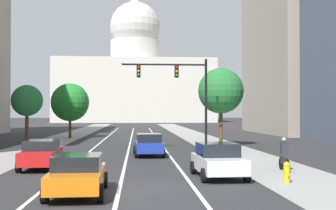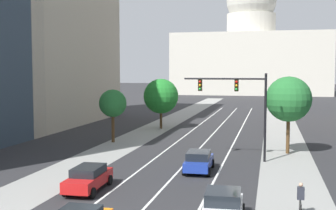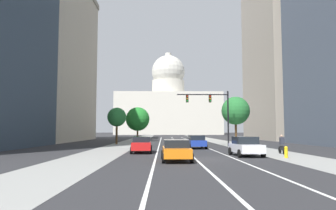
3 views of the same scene
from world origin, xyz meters
name	(u,v)px [view 2 (image 2 of 3)]	position (x,y,z in m)	size (l,w,h in m)	color
ground_plane	(220,127)	(0.00, 40.00, 0.00)	(400.00, 400.00, 0.00)	#2B2B2D
sidewalk_left	(152,130)	(-8.01, 35.00, 0.01)	(4.29, 130.00, 0.01)	gray
sidewalk_right	(283,134)	(8.01, 35.00, 0.01)	(4.29, 130.00, 0.01)	gray
lane_stripe_left	(174,144)	(-2.93, 25.00, 0.01)	(0.16, 90.00, 0.01)	white
lane_stripe_center	(203,145)	(0.00, 25.00, 0.01)	(0.16, 90.00, 0.01)	white
lane_stripe_right	(232,146)	(2.93, 25.00, 0.01)	(0.16, 90.00, 0.01)	white
office_tower_far_left	(36,7)	(-25.82, 38.57, 16.44)	(15.17, 28.86, 32.82)	#B7AD99
capitol_building	(251,52)	(0.00, 125.49, 13.36)	(48.41, 22.45, 38.91)	beige
car_blue	(199,161)	(1.47, 13.58, 0.80)	(2.13, 4.45, 1.54)	#1E389E
car_white	(223,207)	(4.40, 2.90, 0.81)	(2.23, 4.16, 1.59)	silver
car_red	(88,178)	(-4.40, 6.89, 0.80)	(2.08, 4.63, 1.52)	red
traffic_signal_mast	(241,99)	(4.15, 18.22, 5.17)	(6.82, 0.39, 7.25)	black
cyclist	(301,199)	(8.16, 4.95, 0.85)	(0.36, 1.70, 1.72)	black
street_tree_near_left	(161,96)	(-7.20, 36.46, 4.18)	(4.48, 4.48, 6.43)	#51381E
street_tree_mid_right	(289,99)	(8.14, 22.45, 4.91)	(4.07, 4.07, 6.96)	#51381E
street_tree_mid_left	(113,104)	(-9.39, 24.69, 4.06)	(2.87, 2.87, 5.52)	#51381E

